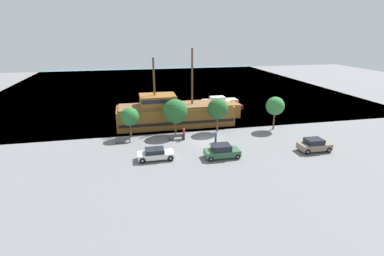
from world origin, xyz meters
name	(u,v)px	position (x,y,z in m)	size (l,w,h in m)	color
ground_plane	(205,140)	(0.00, 0.00, 0.00)	(160.00, 160.00, 0.00)	slate
water_surface	(164,85)	(0.00, 44.00, 0.00)	(80.00, 80.00, 0.00)	teal
pirate_ship	(175,113)	(-2.91, 7.68, 1.89)	(19.01, 5.25, 11.63)	brown
moored_boat_dockside	(224,106)	(7.86, 15.72, 0.56)	(6.30, 2.59, 1.52)	maroon
moored_boat_outer	(219,102)	(7.89, 18.91, 0.67)	(6.96, 2.48, 1.69)	#B7B2A8
parked_car_curb_front	(222,151)	(0.42, -5.89, 0.76)	(4.03, 1.97, 1.58)	#2D5B38
parked_car_curb_mid	(314,145)	(12.03, -6.45, 0.78)	(3.85, 1.93, 1.58)	#7F705B
parked_car_curb_rear	(155,154)	(-7.16, -4.83, 0.67)	(4.09, 1.86, 1.31)	white
fire_hydrant	(218,144)	(1.01, -2.69, 0.41)	(0.42, 0.25, 0.76)	yellow
bench_promenade_east	(176,137)	(-3.82, 1.03, 0.45)	(1.94, 0.45, 0.85)	#4C4742
bench_promenade_west	(123,140)	(-10.80, 1.35, 0.45)	(1.90, 0.45, 0.85)	#4C4742
pedestrian_walking_near	(184,134)	(-2.78, 0.76, 0.85)	(0.32, 0.32, 1.67)	#232838
pedestrian_walking_far	(216,137)	(1.16, -0.91, 0.76)	(0.32, 0.32, 1.52)	#232838
tree_row_east	(130,117)	(-9.73, 3.37, 2.94)	(2.52, 2.52, 4.22)	brown
tree_row_mideast	(175,111)	(-3.52, 3.19, 3.40)	(3.43, 3.43, 5.12)	brown
tree_row_midwest	(218,109)	(2.63, 3.19, 3.42)	(2.97, 2.97, 4.92)	brown
tree_row_west	(275,106)	(11.14, 2.44, 3.55)	(2.68, 2.68, 4.91)	brown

